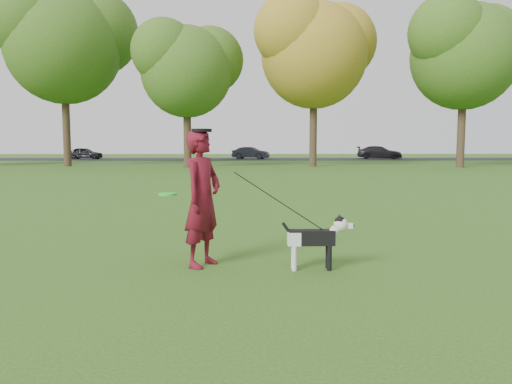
{
  "coord_description": "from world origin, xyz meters",
  "views": [
    {
      "loc": [
        -0.36,
        -5.83,
        1.6
      ],
      "look_at": [
        -0.23,
        0.6,
        0.95
      ],
      "focal_mm": 35.0,
      "sensor_mm": 36.0,
      "label": 1
    }
  ],
  "objects_px": {
    "car_left": "(85,153)",
    "car_mid": "(251,153)",
    "man": "(202,198)",
    "dog": "(317,236)",
    "car_right": "(379,152)"
  },
  "relations": [
    {
      "from": "car_left",
      "to": "car_mid",
      "type": "xyz_separation_m",
      "value": [
        15.12,
        0.0,
        0.02
      ]
    },
    {
      "from": "car_mid",
      "to": "car_left",
      "type": "bearing_deg",
      "value": 107.6
    },
    {
      "from": "man",
      "to": "car_mid",
      "type": "bearing_deg",
      "value": 26.83
    },
    {
      "from": "dog",
      "to": "car_right",
      "type": "relative_size",
      "value": 0.22
    },
    {
      "from": "man",
      "to": "car_mid",
      "type": "relative_size",
      "value": 0.53
    },
    {
      "from": "dog",
      "to": "car_left",
      "type": "height_order",
      "value": "car_left"
    },
    {
      "from": "man",
      "to": "car_left",
      "type": "height_order",
      "value": "man"
    },
    {
      "from": "dog",
      "to": "car_right",
      "type": "distance_m",
      "value": 41.32
    },
    {
      "from": "man",
      "to": "car_left",
      "type": "bearing_deg",
      "value": 47.96
    },
    {
      "from": "car_right",
      "to": "car_left",
      "type": "bearing_deg",
      "value": 104.62
    },
    {
      "from": "car_mid",
      "to": "car_right",
      "type": "distance_m",
      "value": 11.88
    },
    {
      "from": "car_left",
      "to": "car_mid",
      "type": "relative_size",
      "value": 0.94
    },
    {
      "from": "car_right",
      "to": "dog",
      "type": "bearing_deg",
      "value": 178.54
    },
    {
      "from": "car_left",
      "to": "car_mid",
      "type": "bearing_deg",
      "value": -87.13
    },
    {
      "from": "car_left",
      "to": "car_mid",
      "type": "distance_m",
      "value": 15.12
    }
  ]
}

